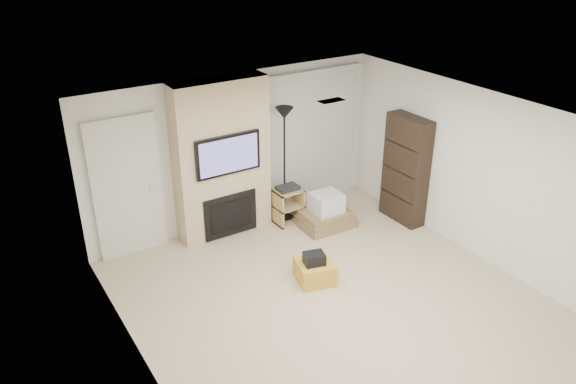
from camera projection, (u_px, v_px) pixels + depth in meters
floor at (337, 304)px, 7.40m from camera, size 5.00×5.50×0.00m
ceiling at (345, 124)px, 6.31m from camera, size 5.00×5.50×0.00m
wall_back at (236, 151)px, 8.94m from camera, size 5.00×0.00×2.50m
wall_front at (537, 353)px, 4.76m from camera, size 5.00×0.00×2.50m
wall_left at (143, 285)px, 5.65m from camera, size 0.00×5.50×2.50m
wall_right at (479, 176)px, 8.06m from camera, size 0.00×5.50×2.50m
hvac_vent at (332, 101)px, 7.11m from camera, size 0.35×0.18×0.01m
ottoman at (315, 271)px, 7.83m from camera, size 0.61×0.61×0.30m
black_bag at (314, 259)px, 7.69m from camera, size 0.33×0.29×0.16m
fireplace_wall at (222, 160)px, 8.62m from camera, size 1.50×0.47×2.50m
entry_door at (127, 189)px, 8.13m from camera, size 1.02×0.11×2.14m
vertical_blinds at (310, 134)px, 9.57m from camera, size 1.98×0.10×2.37m
floor_lamp at (284, 133)px, 8.85m from camera, size 0.29×0.29×1.95m
av_stand at (288, 203)px, 9.26m from camera, size 0.45×0.38×0.66m
box_stack at (326, 214)px, 9.20m from camera, size 0.89×0.69×0.58m
bookshelf at (406, 170)px, 9.12m from camera, size 0.30×0.80×1.80m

